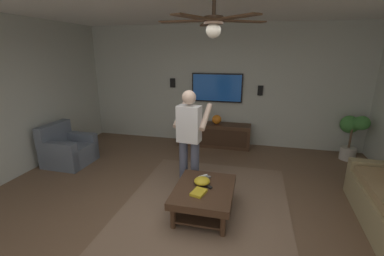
{
  "coord_description": "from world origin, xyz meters",
  "views": [
    {
      "loc": [
        -2.97,
        -0.83,
        2.2
      ],
      "look_at": [
        0.81,
        0.08,
        1.05
      ],
      "focal_mm": 24.25,
      "sensor_mm": 36.0,
      "label": 1
    }
  ],
  "objects_px": {
    "potted_plant_tall": "(353,130)",
    "wall_speaker_left": "(260,90)",
    "remote_black": "(208,186)",
    "wall_speaker_right": "(173,83)",
    "armchair": "(68,150)",
    "remote_white": "(203,176)",
    "person_standing": "(189,134)",
    "bowl": "(202,181)",
    "book": "(199,193)",
    "ceiling_fan": "(213,23)",
    "coffee_table": "(204,194)",
    "vase_round": "(217,119)",
    "media_console": "(214,135)",
    "tv": "(217,88)",
    "remote_grey": "(206,178)"
  },
  "relations": [
    {
      "from": "person_standing",
      "to": "wall_speaker_left",
      "type": "height_order",
      "value": "person_standing"
    },
    {
      "from": "media_console",
      "to": "remote_black",
      "type": "height_order",
      "value": "media_console"
    },
    {
      "from": "book",
      "to": "ceiling_fan",
      "type": "height_order",
      "value": "ceiling_fan"
    },
    {
      "from": "potted_plant_tall",
      "to": "vase_round",
      "type": "distance_m",
      "value": 2.88
    },
    {
      "from": "book",
      "to": "vase_round",
      "type": "relative_size",
      "value": 1.0
    },
    {
      "from": "remote_grey",
      "to": "wall_speaker_right",
      "type": "bearing_deg",
      "value": -113.79
    },
    {
      "from": "bowl",
      "to": "remote_black",
      "type": "xyz_separation_m",
      "value": [
        -0.05,
        -0.09,
        -0.04
      ]
    },
    {
      "from": "person_standing",
      "to": "book",
      "type": "distance_m",
      "value": 1.05
    },
    {
      "from": "ceiling_fan",
      "to": "remote_black",
      "type": "bearing_deg",
      "value": 14.8
    },
    {
      "from": "bowl",
      "to": "remote_grey",
      "type": "xyz_separation_m",
      "value": [
        0.18,
        -0.03,
        -0.04
      ]
    },
    {
      "from": "armchair",
      "to": "person_standing",
      "type": "height_order",
      "value": "person_standing"
    },
    {
      "from": "armchair",
      "to": "tv",
      "type": "relative_size",
      "value": 0.68
    },
    {
      "from": "remote_white",
      "to": "armchair",
      "type": "bearing_deg",
      "value": 121.41
    },
    {
      "from": "armchair",
      "to": "remote_white",
      "type": "relative_size",
      "value": 5.51
    },
    {
      "from": "person_standing",
      "to": "potted_plant_tall",
      "type": "xyz_separation_m",
      "value": [
        1.99,
        -3.01,
        -0.3
      ]
    },
    {
      "from": "media_console",
      "to": "ceiling_fan",
      "type": "height_order",
      "value": "ceiling_fan"
    },
    {
      "from": "coffee_table",
      "to": "potted_plant_tall",
      "type": "bearing_deg",
      "value": -44.74
    },
    {
      "from": "media_console",
      "to": "wall_speaker_right",
      "type": "bearing_deg",
      "value": -102.95
    },
    {
      "from": "armchair",
      "to": "wall_speaker_right",
      "type": "xyz_separation_m",
      "value": [
        1.98,
        -1.62,
        1.18
      ]
    },
    {
      "from": "remote_white",
      "to": "media_console",
      "type": "bearing_deg",
      "value": 50.31
    },
    {
      "from": "tv",
      "to": "vase_round",
      "type": "xyz_separation_m",
      "value": [
        -0.24,
        -0.05,
        -0.71
      ]
    },
    {
      "from": "remote_white",
      "to": "ceiling_fan",
      "type": "distance_m",
      "value": 2.16
    },
    {
      "from": "coffee_table",
      "to": "vase_round",
      "type": "bearing_deg",
      "value": 5.02
    },
    {
      "from": "remote_black",
      "to": "remote_grey",
      "type": "distance_m",
      "value": 0.24
    },
    {
      "from": "remote_white",
      "to": "tv",
      "type": "bearing_deg",
      "value": 49.86
    },
    {
      "from": "person_standing",
      "to": "bowl",
      "type": "distance_m",
      "value": 0.83
    },
    {
      "from": "remote_white",
      "to": "wall_speaker_left",
      "type": "height_order",
      "value": "wall_speaker_left"
    },
    {
      "from": "potted_plant_tall",
      "to": "wall_speaker_left",
      "type": "xyz_separation_m",
      "value": [
        0.35,
        1.92,
        0.71
      ]
    },
    {
      "from": "remote_black",
      "to": "media_console",
      "type": "bearing_deg",
      "value": 132.02
    },
    {
      "from": "person_standing",
      "to": "remote_grey",
      "type": "bearing_deg",
      "value": -132.42
    },
    {
      "from": "media_console",
      "to": "remote_black",
      "type": "distance_m",
      "value": 2.75
    },
    {
      "from": "coffee_table",
      "to": "remote_white",
      "type": "relative_size",
      "value": 6.67
    },
    {
      "from": "person_standing",
      "to": "wall_speaker_right",
      "type": "relative_size",
      "value": 7.45
    },
    {
      "from": "remote_white",
      "to": "book",
      "type": "height_order",
      "value": "book"
    },
    {
      "from": "coffee_table",
      "to": "media_console",
      "type": "relative_size",
      "value": 0.59
    },
    {
      "from": "vase_round",
      "to": "wall_speaker_right",
      "type": "xyz_separation_m",
      "value": [
        0.26,
        1.15,
        0.8
      ]
    },
    {
      "from": "remote_grey",
      "to": "vase_round",
      "type": "relative_size",
      "value": 0.68
    },
    {
      "from": "armchair",
      "to": "remote_black",
      "type": "height_order",
      "value": "armchair"
    },
    {
      "from": "remote_black",
      "to": "wall_speaker_right",
      "type": "relative_size",
      "value": 0.68
    },
    {
      "from": "coffee_table",
      "to": "person_standing",
      "type": "distance_m",
      "value": 1.0
    },
    {
      "from": "media_console",
      "to": "remote_white",
      "type": "distance_m",
      "value": 2.47
    },
    {
      "from": "person_standing",
      "to": "wall_speaker_left",
      "type": "distance_m",
      "value": 2.62
    },
    {
      "from": "person_standing",
      "to": "coffee_table",
      "type": "bearing_deg",
      "value": -144.51
    },
    {
      "from": "ceiling_fan",
      "to": "vase_round",
      "type": "bearing_deg",
      "value": 6.85
    },
    {
      "from": "wall_speaker_right",
      "to": "remote_black",
      "type": "bearing_deg",
      "value": -154.27
    },
    {
      "from": "remote_grey",
      "to": "ceiling_fan",
      "type": "relative_size",
      "value": 0.13
    },
    {
      "from": "person_standing",
      "to": "wall_speaker_left",
      "type": "bearing_deg",
      "value": -18.7
    },
    {
      "from": "armchair",
      "to": "coffee_table",
      "type": "relative_size",
      "value": 0.83
    },
    {
      "from": "tv",
      "to": "potted_plant_tall",
      "type": "distance_m",
      "value": 3.04
    },
    {
      "from": "book",
      "to": "vase_round",
      "type": "height_order",
      "value": "vase_round"
    }
  ]
}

